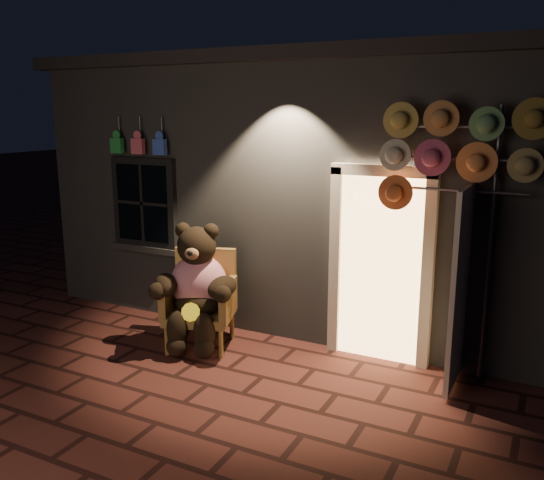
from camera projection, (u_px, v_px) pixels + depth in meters
The scene contains 5 objects.
ground at pixel (207, 385), 5.91m from camera, with size 60.00×60.00×0.00m, color #50241E.
shop_building at pixel (345, 177), 8.99m from camera, with size 7.30×5.95×3.51m.
wicker_armchair at pixel (202, 299), 6.84m from camera, with size 0.95×0.91×1.13m.
teddy_bear at pixel (197, 287), 6.67m from camera, with size 1.01×0.94×1.46m.
hat_rack at pixel (453, 151), 5.58m from camera, with size 1.60×0.22×2.83m.
Camera 1 is at (3.05, -4.55, 2.75)m, focal length 38.00 mm.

